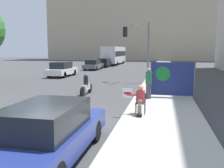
% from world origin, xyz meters
% --- Properties ---
extents(ground_plane, '(160.00, 160.00, 0.00)m').
position_xyz_m(ground_plane, '(0.00, 0.00, 0.00)').
color(ground_plane, '#444447').
extents(sidewalk_curb, '(3.19, 90.00, 0.13)m').
position_xyz_m(sidewalk_curb, '(3.52, 15.00, 0.07)').
color(sidewalk_curb, '#B7B2A8').
rests_on(sidewalk_curb, ground_plane).
extents(building_backdrop_far, '(52.00, 12.00, 29.32)m').
position_xyz_m(building_backdrop_far, '(-2.00, 63.08, 14.66)').
color(building_backdrop_far, tan).
rests_on(building_backdrop_far, ground_plane).
extents(seated_protester, '(0.92, 0.77, 1.20)m').
position_xyz_m(seated_protester, '(2.60, 2.36, 0.78)').
color(seated_protester, '#474C56').
rests_on(seated_protester, sidewalk_curb).
extents(jogger_on_sidewalk, '(0.34, 0.34, 1.66)m').
position_xyz_m(jogger_on_sidewalk, '(2.75, 5.80, 0.98)').
color(jogger_on_sidewalk, '#424247').
rests_on(jogger_on_sidewalk, sidewalk_curb).
extents(protest_banner, '(2.41, 0.06, 1.94)m').
position_xyz_m(protest_banner, '(3.98, 6.44, 1.16)').
color(protest_banner, slate).
rests_on(protest_banner, sidewalk_curb).
extents(traffic_light_pole, '(2.27, 2.04, 4.85)m').
position_xyz_m(traffic_light_pole, '(1.43, 13.51, 3.39)').
color(traffic_light_pole, slate).
rests_on(traffic_light_pole, sidewalk_curb).
extents(parked_car_curbside, '(1.80, 4.59, 1.44)m').
position_xyz_m(parked_car_curbside, '(0.74, -2.08, 0.72)').
color(parked_car_curbside, navy).
rests_on(parked_car_curbside, ground_plane).
extents(car_on_road_nearest, '(1.80, 4.56, 1.51)m').
position_xyz_m(car_on_road_nearest, '(-6.82, 16.66, 0.75)').
color(car_on_road_nearest, white).
rests_on(car_on_road_nearest, ground_plane).
extents(car_on_road_midblock, '(1.84, 4.57, 1.39)m').
position_xyz_m(car_on_road_midblock, '(-6.14, 26.06, 0.70)').
color(car_on_road_midblock, '#565B60').
rests_on(car_on_road_midblock, ground_plane).
extents(car_on_road_distant, '(1.90, 4.76, 1.38)m').
position_xyz_m(car_on_road_distant, '(-5.98, 31.95, 0.70)').
color(car_on_road_distant, black).
rests_on(car_on_road_distant, ground_plane).
extents(city_bus_on_road, '(2.55, 11.68, 3.35)m').
position_xyz_m(city_bus_on_road, '(-5.69, 39.17, 1.92)').
color(city_bus_on_road, silver).
rests_on(city_bus_on_road, ground_plane).
extents(motorcycle_on_road, '(0.28, 2.17, 1.26)m').
position_xyz_m(motorcycle_on_road, '(-1.10, 6.87, 0.54)').
color(motorcycle_on_road, silver).
rests_on(motorcycle_on_road, ground_plane).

